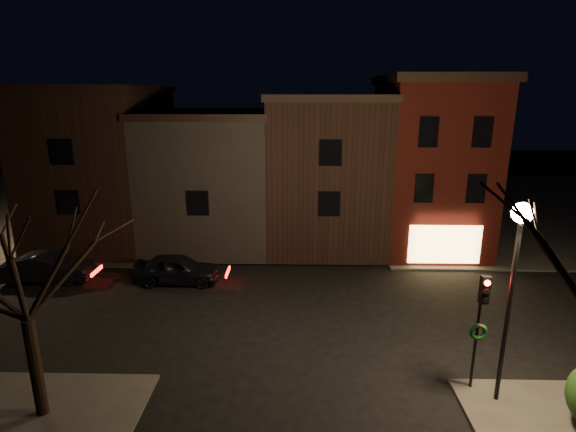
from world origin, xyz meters
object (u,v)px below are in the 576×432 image
(street_lamp_near, at_px, (517,250))
(bare_tree_left, at_px, (15,249))
(traffic_signal, at_px, (480,315))
(parked_car_b, at_px, (47,268))
(parked_car_a, at_px, (177,269))

(street_lamp_near, height_order, bare_tree_left, bare_tree_left)
(street_lamp_near, relative_size, bare_tree_left, 0.86)
(traffic_signal, bearing_deg, parked_car_b, 155.53)
(bare_tree_left, bearing_deg, street_lamp_near, 4.03)
(traffic_signal, distance_m, parked_car_b, 20.91)
(street_lamp_near, relative_size, parked_car_b, 1.44)
(parked_car_a, bearing_deg, traffic_signal, -125.44)
(street_lamp_near, xyz_separation_m, traffic_signal, (-0.60, 0.49, -2.37))
(parked_car_a, xyz_separation_m, parked_car_b, (-6.84, -0.02, -0.02))
(traffic_signal, distance_m, parked_car_a, 15.01)
(bare_tree_left, xyz_separation_m, parked_car_a, (1.50, 10.13, -4.68))
(bare_tree_left, height_order, parked_car_a, bare_tree_left)
(street_lamp_near, bearing_deg, parked_car_b, 155.00)
(bare_tree_left, distance_m, parked_car_a, 11.25)
(parked_car_a, bearing_deg, parked_car_b, 90.20)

